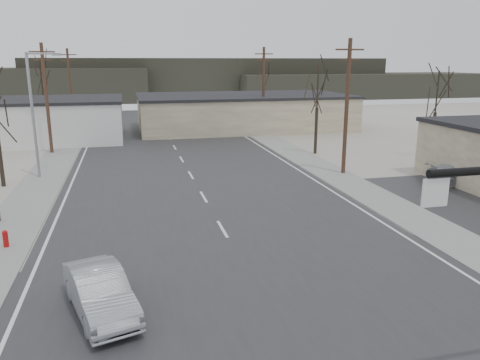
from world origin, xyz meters
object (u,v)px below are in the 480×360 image
(car_far_b, at_px, (150,118))
(sedan_crossing, at_px, (100,292))
(fire_hydrant, at_px, (6,239))
(car_parked_silver, at_px, (464,174))
(car_far_a, at_px, (178,128))

(car_far_b, bearing_deg, sedan_crossing, -95.26)
(fire_hydrant, height_order, sedan_crossing, sedan_crossing)
(sedan_crossing, bearing_deg, car_parked_silver, 10.26)
(car_far_b, xyz_separation_m, car_parked_silver, (19.57, -38.80, 0.02))
(car_far_a, xyz_separation_m, car_far_b, (-2.66, 11.19, -0.08))
(car_far_a, bearing_deg, car_parked_silver, 104.20)
(sedan_crossing, xyz_separation_m, car_parked_silver, (23.87, 12.06, -0.06))
(car_far_a, bearing_deg, sedan_crossing, 62.76)
(fire_hydrant, relative_size, car_far_b, 0.21)
(car_parked_silver, bearing_deg, car_far_a, 37.85)
(sedan_crossing, distance_m, car_far_a, 40.28)
(car_far_a, bearing_deg, car_far_b, -93.88)
(car_far_b, distance_m, car_parked_silver, 43.46)
(car_far_a, relative_size, car_parked_silver, 1.07)
(sedan_crossing, bearing_deg, car_far_b, 68.62)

